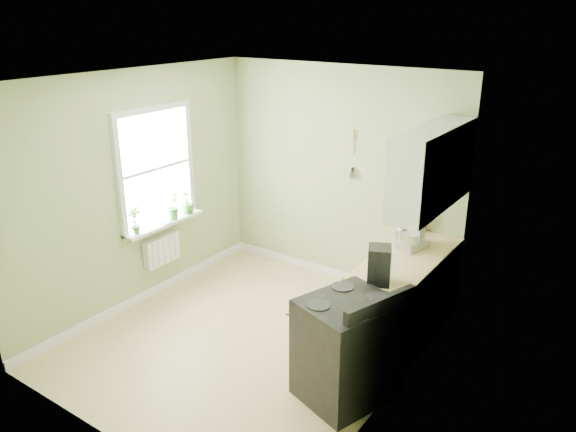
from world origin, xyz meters
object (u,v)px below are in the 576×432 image
Objects in this scene: stove at (347,348)px; stand_mixer at (414,232)px; kettle at (400,234)px; coffee_maker at (379,266)px.

stove is 1.60m from stand_mixer.
stand_mixer is at bearing -24.66° from kettle.
stove is 1.66m from kettle.
stove is at bearing -91.53° from coffee_maker.
stove is at bearing -81.68° from kettle.
stove is at bearing -88.19° from stand_mixer.
stand_mixer is at bearing 93.67° from coffee_maker.
stand_mixer is 0.22m from kettle.
stand_mixer is at bearing 91.81° from stove.
kettle reaches higher than stove.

